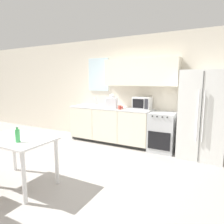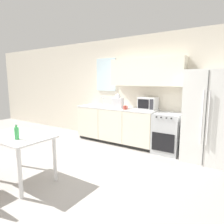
% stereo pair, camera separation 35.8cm
% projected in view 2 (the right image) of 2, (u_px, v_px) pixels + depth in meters
% --- Properties ---
extents(ground_plane, '(12.00, 12.00, 0.00)m').
position_uv_depth(ground_plane, '(79.00, 174.00, 3.48)').
color(ground_plane, gray).
extents(wall_back, '(12.00, 0.38, 2.70)m').
position_uv_depth(wall_back, '(139.00, 88.00, 5.03)').
color(wall_back, beige).
rests_on(wall_back, ground_plane).
extents(kitchen_counter, '(2.18, 0.61, 0.92)m').
position_uv_depth(kitchen_counter, '(116.00, 125.00, 5.21)').
color(kitchen_counter, '#333333').
rests_on(kitchen_counter, ground_plane).
extents(oven_range, '(0.57, 0.62, 0.90)m').
position_uv_depth(oven_range, '(168.00, 133.00, 4.45)').
color(oven_range, '#B7BABC').
rests_on(oven_range, ground_plane).
extents(refrigerator, '(0.87, 0.72, 1.82)m').
position_uv_depth(refrigerator, '(208.00, 117.00, 3.91)').
color(refrigerator, silver).
rests_on(refrigerator, ground_plane).
extents(kitchen_sink, '(0.55, 0.40, 0.23)m').
position_uv_depth(kitchen_sink, '(100.00, 105.00, 5.42)').
color(kitchen_sink, '#B7BABC').
rests_on(kitchen_sink, kitchen_counter).
extents(microwave, '(0.42, 0.31, 0.30)m').
position_uv_depth(microwave, '(148.00, 103.00, 4.75)').
color(microwave, silver).
rests_on(microwave, kitchen_counter).
extents(coffee_mug, '(0.12, 0.09, 0.10)m').
position_uv_depth(coffee_mug, '(125.00, 108.00, 4.76)').
color(coffee_mug, '#BF4C3F').
rests_on(coffee_mug, kitchen_counter).
extents(grocery_bag_0, '(0.29, 0.26, 0.36)m').
position_uv_depth(grocery_bag_0, '(118.00, 102.00, 4.99)').
color(grocery_bag_0, white).
rests_on(grocery_bag_0, kitchen_counter).
extents(dining_table, '(1.13, 0.72, 0.75)m').
position_uv_depth(dining_table, '(18.00, 142.00, 3.19)').
color(dining_table, white).
rests_on(dining_table, ground_plane).
extents(drink_bottle, '(0.07, 0.07, 0.24)m').
position_uv_depth(drink_bottle, '(17.00, 133.00, 2.93)').
color(drink_bottle, '#3FB259').
rests_on(drink_bottle, dining_table).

